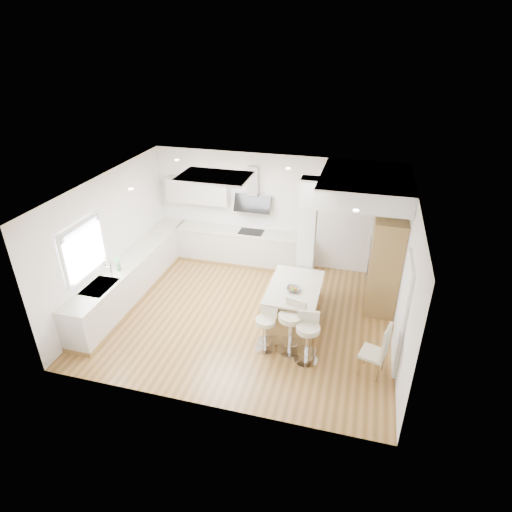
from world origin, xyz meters
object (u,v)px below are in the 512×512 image
(bar_stool_b, at_px, (291,324))
(dining_chair, at_px, (379,349))
(bar_stool_c, at_px, (307,336))
(bar_stool_a, at_px, (266,327))
(peninsula, at_px, (294,306))

(bar_stool_b, xyz_separation_m, dining_chair, (1.56, -0.26, -0.03))
(bar_stool_c, bearing_deg, bar_stool_b, 143.17)
(bar_stool_a, bearing_deg, peninsula, 81.39)
(bar_stool_c, xyz_separation_m, dining_chair, (1.23, -0.07, 0.01))
(peninsula, bearing_deg, dining_chair, -32.41)
(peninsula, height_order, bar_stool_c, peninsula)
(bar_stool_a, height_order, bar_stool_c, bar_stool_c)
(bar_stool_a, relative_size, bar_stool_b, 0.83)
(bar_stool_c, bearing_deg, bar_stool_a, 164.59)
(bar_stool_a, distance_m, bar_stool_b, 0.47)
(bar_stool_a, distance_m, dining_chair, 2.03)
(bar_stool_a, relative_size, bar_stool_c, 0.89)
(peninsula, xyz_separation_m, bar_stool_c, (0.42, -0.98, 0.09))
(peninsula, height_order, dining_chair, dining_chair)
(peninsula, xyz_separation_m, bar_stool_b, (0.09, -0.79, 0.13))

